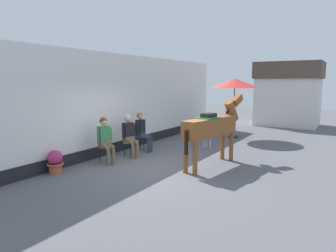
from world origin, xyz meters
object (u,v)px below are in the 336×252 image
spare_stool_white (207,138)px  flower_planter_near (55,161)px  seated_visitor_near (105,138)px  saddled_horse_center (213,127)px  seated_visitor_middle (129,133)px  cafe_parasol (235,84)px  seated_visitor_far (142,130)px

spare_stool_white → flower_planter_near: bearing=-113.8°
seated_visitor_near → saddled_horse_center: saddled_horse_center is taller
saddled_horse_center → flower_planter_near: saddled_horse_center is taller
seated_visitor_middle → cafe_parasol: 5.65m
seated_visitor_far → cafe_parasol: 4.92m
seated_visitor_near → saddled_horse_center: bearing=26.6°
seated_visitor_middle → saddled_horse_center: saddled_horse_center is taller
seated_visitor_near → cafe_parasol: size_ratio=0.54×
seated_visitor_near → saddled_horse_center: (2.86, 1.43, 0.38)m
flower_planter_near → cafe_parasol: (2.26, 7.64, 2.03)m
spare_stool_white → seated_visitor_far: bearing=-137.3°
seated_visitor_middle → spare_stool_white: bearing=56.5°
spare_stool_white → cafe_parasol: bearing=88.6°
seated_visitor_near → cafe_parasol: cafe_parasol is taller
flower_planter_near → spare_stool_white: bearing=66.2°
seated_visitor_middle → flower_planter_near: bearing=-102.4°
cafe_parasol → spare_stool_white: size_ratio=5.61×
seated_visitor_near → seated_visitor_far: size_ratio=1.00×
cafe_parasol → spare_stool_white: 3.30m
seated_visitor_far → spare_stool_white: 2.43m
cafe_parasol → spare_stool_white: cafe_parasol is taller
saddled_horse_center → spare_stool_white: size_ratio=6.48×
seated_visitor_middle → saddled_horse_center: 2.79m
saddled_horse_center → seated_visitor_far: bearing=171.7°
seated_visitor_middle → saddled_horse_center: bearing=9.2°
seated_visitor_far → cafe_parasol: size_ratio=0.54×
seated_visitor_near → spare_stool_white: (1.78, 3.48, -0.38)m
cafe_parasol → seated_visitor_middle: bearing=-108.4°
seated_visitor_near → seated_visitor_middle: 1.00m
flower_planter_near → seated_visitor_far: bearing=82.7°
seated_visitor_far → cafe_parasol: bearing=66.9°
seated_visitor_middle → seated_visitor_far: (-0.12, 0.86, 0.00)m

